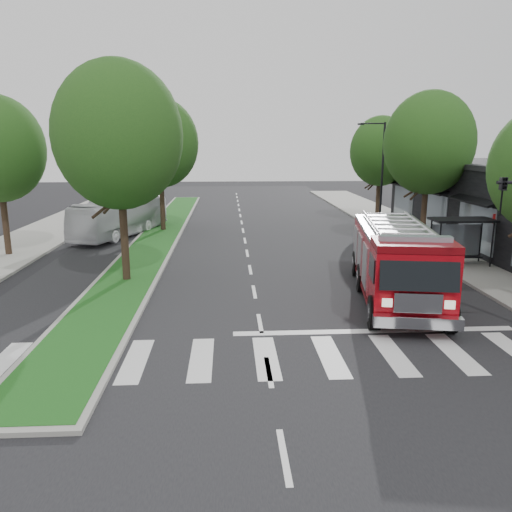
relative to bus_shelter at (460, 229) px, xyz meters
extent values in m
plane|color=black|center=(-11.20, -8.15, -2.04)|extent=(140.00, 140.00, 0.00)
cube|color=gray|center=(1.30, 1.85, -1.96)|extent=(5.00, 80.00, 0.15)
cube|color=gray|center=(-17.20, 9.85, -1.97)|extent=(3.00, 50.00, 0.14)
cube|color=#124113|center=(-17.20, 9.85, -1.89)|extent=(2.60, 49.50, 0.02)
cylinder|color=black|center=(-1.40, -0.75, -0.79)|extent=(0.08, 0.08, 2.50)
cylinder|color=black|center=(1.40, -0.75, -0.79)|extent=(0.08, 0.08, 2.50)
cylinder|color=black|center=(-1.40, 0.45, -0.79)|extent=(0.08, 0.08, 2.50)
cylinder|color=black|center=(1.40, 0.45, -0.79)|extent=(0.08, 0.08, 2.50)
cube|color=black|center=(0.00, -0.15, 0.51)|extent=(3.20, 1.60, 0.12)
cube|color=#8C99A5|center=(0.00, 0.55, -0.74)|extent=(2.80, 0.04, 1.80)
cube|color=black|center=(0.00, -0.15, -1.49)|extent=(2.40, 0.40, 0.08)
cylinder|color=black|center=(0.30, 5.85, 0.16)|extent=(0.36, 0.36, 4.40)
ellipsoid|color=#0F3813|center=(0.30, 5.85, 4.46)|extent=(5.60, 5.60, 6.44)
cylinder|color=black|center=(0.30, 15.85, -0.06)|extent=(0.36, 0.36, 3.96)
ellipsoid|color=#0F3813|center=(0.30, 15.85, 3.81)|extent=(5.00, 5.00, 5.75)
cylinder|color=black|center=(-17.20, -2.15, 0.27)|extent=(0.36, 0.36, 4.62)
ellipsoid|color=#0F3813|center=(-17.20, -2.15, 4.79)|extent=(5.80, 5.80, 6.67)
cylinder|color=black|center=(-17.20, 11.85, 0.16)|extent=(0.36, 0.36, 4.40)
ellipsoid|color=#0F3813|center=(-17.20, 11.85, 4.46)|extent=(5.60, 5.60, 6.44)
cylinder|color=black|center=(-25.20, 3.85, 0.05)|extent=(0.36, 0.36, 4.18)
imported|color=black|center=(-4.50, -11.65, 2.96)|extent=(0.18, 0.22, 1.10)
cylinder|color=black|center=(-0.70, 11.85, 1.96)|extent=(0.16, 0.16, 8.00)
cylinder|color=black|center=(-1.60, 11.85, 5.86)|extent=(1.80, 0.10, 0.10)
cube|color=black|center=(-2.50, 11.85, 5.81)|extent=(0.45, 0.20, 0.12)
cube|color=#61050A|center=(-5.27, -5.39, -1.48)|extent=(4.35, 9.77, 0.28)
cube|color=maroon|center=(-5.12, -4.51, -0.30)|extent=(3.97, 7.55, 2.24)
cube|color=maroon|center=(-5.85, -8.82, -0.30)|extent=(3.11, 2.46, 2.36)
cube|color=#B2B2B7|center=(-5.12, -4.51, 0.88)|extent=(3.97, 7.55, 0.13)
cylinder|color=#B2B2B7|center=(-6.11, -4.34, 1.10)|extent=(1.24, 6.66, 0.11)
cylinder|color=#B2B2B7|center=(-4.12, -4.68, 1.10)|extent=(1.24, 6.66, 0.11)
cube|color=silver|center=(-6.07, -10.10, -1.37)|extent=(2.94, 0.88, 0.39)
cube|color=#8C99A5|center=(-5.85, -8.82, 1.22)|extent=(2.50, 0.80, 0.20)
cylinder|color=black|center=(-7.18, -8.94, -1.42)|extent=(0.59, 1.28, 1.23)
cylinder|color=black|center=(-4.64, -9.37, -1.42)|extent=(0.59, 1.28, 1.23)
cylinder|color=black|center=(-6.39, -4.29, -1.42)|extent=(0.59, 1.28, 1.23)
cylinder|color=black|center=(-3.84, -4.73, -1.42)|extent=(0.59, 1.28, 1.23)
cylinder|color=black|center=(-5.94, -1.64, -1.42)|extent=(0.59, 1.28, 1.23)
cylinder|color=black|center=(-3.39, -2.07, -1.42)|extent=(0.59, 1.28, 1.23)
imported|color=silver|center=(-19.97, 10.36, -0.66)|extent=(5.45, 10.12, 2.76)
camera|label=1|loc=(-12.32, -25.47, 4.45)|focal=35.00mm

